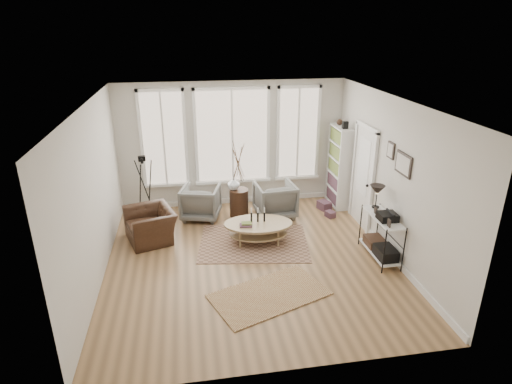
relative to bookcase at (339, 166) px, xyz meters
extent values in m
plane|color=#9B7348|center=(-2.44, -2.23, -0.96)|extent=(5.50, 5.50, 0.00)
plane|color=white|center=(-2.44, -2.23, 1.94)|extent=(5.50, 5.50, 0.00)
cube|color=beige|center=(-2.44, 0.52, 0.49)|extent=(5.20, 0.04, 2.90)
cube|color=beige|center=(-2.44, -4.98, 0.49)|extent=(5.20, 0.04, 2.90)
cube|color=beige|center=(-5.04, -2.23, 0.49)|extent=(0.04, 5.50, 2.90)
cube|color=beige|center=(0.16, -2.23, 0.49)|extent=(0.04, 5.50, 2.90)
cube|color=white|center=(-2.44, 0.51, -0.90)|extent=(5.10, 0.04, 0.12)
cube|color=white|center=(0.15, -2.23, -0.90)|extent=(0.03, 5.40, 0.12)
cube|color=tan|center=(-2.44, 0.50, 0.69)|extent=(1.60, 0.03, 2.10)
cube|color=tan|center=(-3.99, 0.50, 0.69)|extent=(0.90, 0.03, 2.10)
cube|color=tan|center=(-0.89, 0.50, 0.69)|extent=(0.90, 0.03, 2.10)
cube|color=white|center=(-2.44, 0.48, 0.69)|extent=(1.74, 0.06, 2.24)
cube|color=white|center=(-3.99, 0.48, 0.69)|extent=(1.04, 0.06, 2.24)
cube|color=white|center=(-0.89, 0.48, 0.69)|extent=(1.04, 0.06, 2.24)
cube|color=white|center=(-2.44, 0.46, -0.39)|extent=(4.10, 0.12, 0.06)
cube|color=white|center=(0.14, -1.08, 0.09)|extent=(0.04, 0.88, 2.10)
cube|color=white|center=(0.12, -1.08, 0.34)|extent=(0.01, 0.55, 1.20)
cube|color=white|center=(0.12, -1.57, 0.09)|extent=(0.06, 0.08, 2.18)
cube|color=white|center=(0.12, -0.59, 0.09)|extent=(0.06, 0.08, 2.18)
cube|color=white|center=(0.12, -1.08, 1.18)|extent=(0.06, 1.06, 0.08)
sphere|color=black|center=(0.09, -1.41, 0.04)|extent=(0.06, 0.06, 0.06)
cube|color=white|center=(-0.01, -0.41, -0.01)|extent=(0.30, 0.03, 1.90)
cube|color=white|center=(-0.01, 0.41, -0.01)|extent=(0.30, 0.03, 1.90)
cube|color=white|center=(0.14, 0.00, -0.01)|extent=(0.02, 0.85, 1.90)
cube|color=white|center=(-0.01, 0.00, -0.01)|extent=(0.30, 0.81, 1.90)
cube|color=maroon|center=(-0.01, 0.00, -0.01)|extent=(0.24, 0.75, 1.76)
cube|color=black|center=(-0.01, -0.20, 1.02)|extent=(0.12, 0.10, 0.16)
sphere|color=#382216|center=(-0.01, 0.15, 1.01)|extent=(0.14, 0.14, 0.14)
cube|color=white|center=(-0.06, -2.53, -0.84)|extent=(0.37, 1.07, 0.03)
cube|color=white|center=(-0.06, -2.53, -0.14)|extent=(0.37, 1.07, 0.02)
cylinder|color=black|center=(-0.24, -3.06, -0.53)|extent=(0.02, 0.02, 0.85)
cylinder|color=black|center=(0.12, -3.06, -0.53)|extent=(0.02, 0.02, 0.85)
cylinder|color=black|center=(-0.24, -2.00, -0.53)|extent=(0.02, 0.02, 0.85)
cylinder|color=black|center=(0.12, -2.00, -0.53)|extent=(0.02, 0.02, 0.85)
cylinder|color=black|center=(-0.06, -2.18, -0.08)|extent=(0.14, 0.14, 0.02)
cylinder|color=black|center=(-0.06, -2.18, 0.06)|extent=(0.02, 0.02, 0.30)
cone|color=black|center=(-0.06, -2.18, 0.26)|extent=(0.28, 0.28, 0.18)
cube|color=black|center=(-0.06, -2.68, -0.05)|extent=(0.32, 0.30, 0.13)
cube|color=black|center=(-0.06, -2.78, -0.73)|extent=(0.32, 0.45, 0.20)
cube|color=#382216|center=(-0.06, -2.31, -0.75)|extent=(0.32, 0.40, 0.16)
cube|color=black|center=(-0.16, -2.95, -0.04)|extent=(0.02, 0.10, 0.14)
cube|color=black|center=(-0.16, -2.41, -0.05)|extent=(0.02, 0.10, 0.12)
cube|color=black|center=(0.14, -2.63, 0.89)|extent=(0.03, 0.52, 0.38)
cube|color=silver|center=(0.13, -2.63, 0.89)|extent=(0.01, 0.44, 0.30)
cube|color=black|center=(0.14, -2.13, 0.99)|extent=(0.03, 0.24, 0.30)
cube|color=silver|center=(0.13, -2.13, 0.99)|extent=(0.01, 0.18, 0.24)
cube|color=brown|center=(-2.28, -1.60, -0.95)|extent=(2.33, 1.89, 0.01)
cube|color=brown|center=(-2.30, -3.37, -0.94)|extent=(2.07, 1.61, 0.01)
ellipsoid|color=tan|center=(-2.18, -1.58, -0.76)|extent=(1.21, 0.82, 0.03)
ellipsoid|color=tan|center=(-2.18, -1.58, -0.55)|extent=(1.41, 0.96, 0.04)
cylinder|color=tan|center=(-2.55, -1.79, -0.76)|extent=(0.04, 0.04, 0.38)
cylinder|color=tan|center=(-1.81, -1.79, -0.76)|extent=(0.04, 0.04, 0.38)
cylinder|color=tan|center=(-2.55, -1.36, -0.76)|extent=(0.04, 0.04, 0.38)
cylinder|color=tan|center=(-1.81, -1.36, -0.76)|extent=(0.04, 0.04, 0.38)
cylinder|color=black|center=(-2.31, -1.52, -0.43)|extent=(0.04, 0.04, 0.19)
cylinder|color=black|center=(-2.18, -1.52, -0.43)|extent=(0.04, 0.04, 0.19)
cylinder|color=black|center=(-2.05, -1.52, -0.43)|extent=(0.04, 0.04, 0.19)
cube|color=#2B552D|center=(-2.44, -1.67, -0.50)|extent=(0.23, 0.17, 0.06)
imported|color=slate|center=(-3.25, -0.23, -0.58)|extent=(0.99, 1.00, 0.75)
imported|color=slate|center=(-1.60, -0.40, -0.56)|extent=(0.91, 0.93, 0.78)
cylinder|color=#382216|center=(-2.40, -0.27, -0.64)|extent=(0.42, 0.42, 0.63)
imported|color=silver|center=(-2.51, -0.23, -0.18)|extent=(0.30, 0.30, 0.28)
imported|color=#382216|center=(-4.29, -1.12, -0.63)|extent=(1.22, 1.14, 0.65)
cylinder|color=black|center=(-4.43, -0.17, 0.40)|extent=(0.06, 0.06, 0.06)
cube|color=black|center=(-4.43, -0.17, 0.47)|extent=(0.17, 0.13, 0.10)
cylinder|color=black|center=(-4.43, -0.25, 0.47)|extent=(0.06, 0.08, 0.06)
cube|color=maroon|center=(-0.39, -0.25, -0.86)|extent=(0.32, 0.36, 0.19)
cube|color=maroon|center=(-0.39, -0.69, -0.89)|extent=(0.23, 0.26, 0.14)
camera|label=1|loc=(-3.46, -9.04, 3.16)|focal=30.00mm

